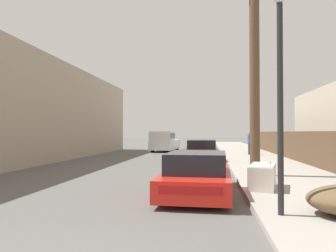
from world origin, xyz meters
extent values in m
cube|color=#9E998E|center=(5.30, 23.50, 0.06)|extent=(4.20, 63.00, 0.12)
cube|color=silver|center=(3.81, 8.02, 0.46)|extent=(1.07, 1.77, 0.68)
cube|color=white|center=(3.81, 8.02, 0.81)|extent=(1.03, 1.70, 0.03)
cube|color=#333335|center=(4.12, 8.47, 0.84)|extent=(0.08, 0.20, 0.02)
cube|color=gray|center=(3.87, 8.28, 0.83)|extent=(0.71, 0.24, 0.01)
cube|color=gray|center=(3.75, 7.78, 0.83)|extent=(0.71, 0.24, 0.01)
cube|color=red|center=(1.90, 7.54, 0.41)|extent=(2.00, 4.71, 0.54)
cube|color=black|center=(1.89, 7.13, 0.95)|extent=(1.65, 2.28, 0.54)
cube|color=#B21414|center=(1.82, 5.21, 0.50)|extent=(1.43, 0.08, 0.19)
cylinder|color=black|center=(1.16, 9.01, 0.30)|extent=(0.22, 0.61, 0.61)
cylinder|color=black|center=(2.75, 8.95, 0.30)|extent=(0.22, 0.61, 0.61)
cylinder|color=black|center=(1.06, 6.13, 0.30)|extent=(0.22, 0.61, 0.61)
cylinder|color=black|center=(2.65, 6.08, 0.30)|extent=(0.22, 0.61, 0.61)
cube|color=#5B1E19|center=(1.73, 17.86, 0.48)|extent=(2.03, 4.21, 0.65)
cube|color=black|center=(1.74, 17.69, 1.06)|extent=(1.70, 2.38, 0.51)
cube|color=#B21414|center=(1.81, 15.77, 0.59)|extent=(1.47, 0.08, 0.23)
cylinder|color=black|center=(0.87, 19.11, 0.34)|extent=(0.22, 0.69, 0.68)
cylinder|color=black|center=(2.51, 19.17, 0.34)|extent=(0.22, 0.69, 0.68)
cylinder|color=black|center=(0.96, 16.54, 0.34)|extent=(0.22, 0.69, 0.68)
cylinder|color=black|center=(2.60, 16.60, 0.34)|extent=(0.22, 0.69, 0.68)
cube|color=silver|center=(-1.85, 28.37, 0.63)|extent=(2.24, 5.76, 0.84)
cube|color=silver|center=(-1.92, 26.81, 1.45)|extent=(1.98, 2.63, 0.80)
cube|color=black|center=(-1.92, 26.81, 1.47)|extent=(2.02, 2.59, 0.44)
cylinder|color=black|center=(-1.09, 26.58, 0.42)|extent=(0.30, 0.85, 0.84)
cylinder|color=black|center=(-2.77, 26.65, 0.42)|extent=(0.30, 0.85, 0.84)
cylinder|color=black|center=(-0.94, 30.10, 0.42)|extent=(0.30, 0.85, 0.84)
cylinder|color=black|center=(-2.62, 30.17, 0.42)|extent=(0.30, 0.85, 0.84)
cylinder|color=brown|center=(3.99, 10.98, 4.46)|extent=(0.39, 0.39, 8.67)
cylinder|color=#232326|center=(3.66, 4.82, 2.26)|extent=(0.12, 0.12, 4.29)
cube|color=brown|center=(7.25, 19.39, 0.97)|extent=(0.08, 35.23, 1.71)
cube|color=tan|center=(-10.14, 17.08, 3.09)|extent=(7.00, 27.76, 6.17)
cylinder|color=#282D42|center=(5.23, 22.81, 0.53)|extent=(0.28, 0.28, 0.81)
cylinder|color=#2D5193|center=(5.23, 22.81, 1.25)|extent=(0.34, 0.34, 0.64)
sphere|color=#8C664C|center=(5.23, 22.81, 1.70)|extent=(0.24, 0.24, 0.24)
camera|label=1|loc=(2.24, -2.01, 1.78)|focal=35.00mm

